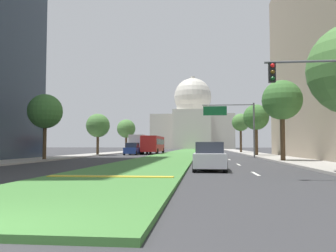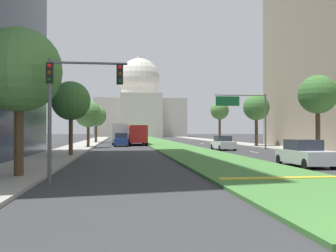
# 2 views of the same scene
# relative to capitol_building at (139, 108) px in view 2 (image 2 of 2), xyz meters

# --- Properties ---
(ground_plane) EXTENTS (296.37, 296.37, 0.00)m
(ground_plane) POSITION_rel_capitol_building_xyz_m (0.00, -66.61, -10.56)
(ground_plane) COLOR #333335
(grass_median) EXTENTS (6.01, 121.24, 0.14)m
(grass_median) POSITION_rel_capitol_building_xyz_m (0.00, -73.35, -10.49)
(grass_median) COLOR #427A38
(grass_median) RESTS_ON ground_plane
(median_curb_nose) EXTENTS (5.41, 0.50, 0.04)m
(median_curb_nose) POSITION_rel_capitol_building_xyz_m (0.00, -124.63, -10.40)
(median_curb_nose) COLOR gold
(median_curb_nose) RESTS_ON grass_median
(lane_dashes_right) EXTENTS (0.16, 45.11, 0.01)m
(lane_dashes_right) POSITION_rel_capitol_building_xyz_m (6.64, -99.09, -10.56)
(lane_dashes_right) COLOR silver
(lane_dashes_right) RESTS_ON ground_plane
(sidewalk_left) EXTENTS (4.00, 121.24, 0.15)m
(sidewalk_left) POSITION_rel_capitol_building_xyz_m (-12.28, -80.09, -10.49)
(sidewalk_left) COLOR #9E9991
(sidewalk_left) RESTS_ON ground_plane
(sidewalk_right) EXTENTS (4.00, 121.24, 0.15)m
(sidewalk_right) POSITION_rel_capitol_building_xyz_m (12.28, -80.09, -10.49)
(sidewalk_right) COLOR #9E9991
(sidewalk_right) RESTS_ON ground_plane
(capitol_building) EXTENTS (31.78, 28.24, 29.58)m
(capitol_building) POSITION_rel_capitol_building_xyz_m (0.00, 0.00, 0.00)
(capitol_building) COLOR beige
(capitol_building) RESTS_ON ground_plane
(traffic_light_near_left) EXTENTS (3.34, 0.35, 5.20)m
(traffic_light_near_left) POSITION_rel_capitol_building_xyz_m (-8.94, -124.32, -6.76)
(traffic_light_near_left) COLOR #515456
(traffic_light_near_left) RESTS_ON ground_plane
(overhead_guide_sign) EXTENTS (6.20, 0.20, 6.50)m
(overhead_guide_sign) POSITION_rel_capitol_building_xyz_m (7.63, -97.66, -5.89)
(overhead_guide_sign) COLOR #515456
(overhead_guide_sign) RESTS_ON ground_plane
(street_tree_left_near) EXTENTS (3.91, 3.91, 6.97)m
(street_tree_left_near) POSITION_rel_capitol_building_xyz_m (-11.51, -122.32, -5.58)
(street_tree_left_near) COLOR #4C3823
(street_tree_left_near) RESTS_ON ground_plane
(street_tree_left_mid) EXTENTS (3.28, 3.28, 6.36)m
(street_tree_left_mid) POSITION_rel_capitol_building_xyz_m (-11.01, -107.74, -5.88)
(street_tree_left_mid) COLOR #4C3823
(street_tree_left_mid) RESTS_ON ground_plane
(street_tree_right_mid) EXTENTS (3.53, 3.53, 7.26)m
(street_tree_right_mid) POSITION_rel_capitol_building_xyz_m (10.96, -107.80, -5.12)
(street_tree_right_mid) COLOR #4C3823
(street_tree_right_mid) RESTS_ON ground_plane
(street_tree_left_far) EXTENTS (3.37, 3.37, 5.97)m
(street_tree_left_far) POSITION_rel_capitol_building_xyz_m (-10.93, -91.43, -6.30)
(street_tree_left_far) COLOR #4C3823
(street_tree_left_far) RESTS_ON ground_plane
(street_tree_right_far) EXTENTS (3.49, 3.49, 7.05)m
(street_tree_right_far) POSITION_rel_capitol_building_xyz_m (11.21, -91.28, -5.31)
(street_tree_right_far) COLOR #4C3823
(street_tree_right_far) RESTS_ON ground_plane
(street_tree_left_distant) EXTENTS (3.66, 3.66, 6.61)m
(street_tree_left_distant) POSITION_rel_capitol_building_xyz_m (-11.19, -72.09, -5.82)
(street_tree_left_distant) COLOR #4C3823
(street_tree_left_distant) RESTS_ON ground_plane
(street_tree_right_distant) EXTENTS (3.36, 3.36, 7.55)m
(street_tree_right_distant) POSITION_rel_capitol_building_xyz_m (11.20, -72.22, -4.77)
(street_tree_right_distant) COLOR #4C3823
(street_tree_right_distant) RESTS_ON ground_plane
(sedan_lead_stopped) EXTENTS (1.93, 4.58, 1.67)m
(sedan_lead_stopped) POSITION_rel_capitol_building_xyz_m (4.31, -118.34, -9.78)
(sedan_lead_stopped) COLOR #BCBCC1
(sedan_lead_stopped) RESTS_ON ground_plane
(sedan_midblock) EXTENTS (1.91, 4.27, 1.62)m
(sedan_midblock) POSITION_rel_capitol_building_xyz_m (4.59, -98.67, -9.80)
(sedan_midblock) COLOR silver
(sedan_midblock) RESTS_ON ground_plane
(sedan_distant) EXTENTS (2.05, 4.42, 1.85)m
(sedan_distant) POSITION_rel_capitol_building_xyz_m (-6.74, -87.25, -9.70)
(sedan_distant) COLOR navy
(sedan_distant) RESTS_ON ground_plane
(box_truck_delivery) EXTENTS (2.40, 6.40, 3.20)m
(box_truck_delivery) POSITION_rel_capitol_building_xyz_m (-6.92, -81.17, -8.88)
(box_truck_delivery) COLOR brown
(box_truck_delivery) RESTS_ON ground_plane
(city_bus) EXTENTS (2.62, 11.00, 2.95)m
(city_bus) POSITION_rel_capitol_building_xyz_m (-4.31, -81.93, -8.79)
(city_bus) COLOR #B21E1E
(city_bus) RESTS_ON ground_plane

